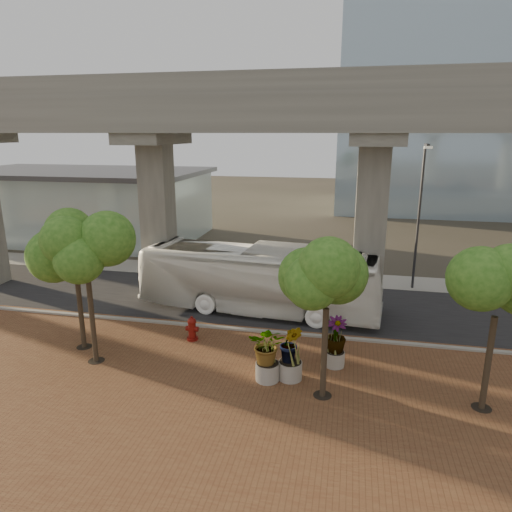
# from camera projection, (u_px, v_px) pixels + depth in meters

# --- Properties ---
(ground) EXTENTS (160.00, 160.00, 0.00)m
(ground) POSITION_uv_depth(u_px,v_px,m) (252.00, 316.00, 24.72)
(ground) COLOR #322F24
(ground) RESTS_ON ground
(brick_plaza) EXTENTS (70.00, 13.00, 0.06)m
(brick_plaza) POSITION_uv_depth(u_px,v_px,m) (206.00, 396.00, 17.15)
(brick_plaza) COLOR brown
(brick_plaza) RESTS_ON ground
(asphalt_road) EXTENTS (90.00, 8.00, 0.04)m
(asphalt_road) POSITION_uv_depth(u_px,v_px,m) (259.00, 303.00, 26.60)
(asphalt_road) COLOR black
(asphalt_road) RESTS_ON ground
(curb_strip) EXTENTS (70.00, 0.25, 0.16)m
(curb_strip) POSITION_uv_depth(u_px,v_px,m) (243.00, 330.00, 22.81)
(curb_strip) COLOR gray
(curb_strip) RESTS_ON ground
(far_sidewalk) EXTENTS (90.00, 3.00, 0.06)m
(far_sidewalk) POSITION_uv_depth(u_px,v_px,m) (275.00, 275.00, 31.80)
(far_sidewalk) COLOR gray
(far_sidewalk) RESTS_ON ground
(transit_viaduct) EXTENTS (72.00, 5.60, 12.40)m
(transit_viaduct) POSITION_uv_depth(u_px,v_px,m) (259.00, 177.00, 24.71)
(transit_viaduct) COLOR gray
(transit_viaduct) RESTS_ON ground
(station_pavilion) EXTENTS (23.00, 13.00, 6.30)m
(station_pavilion) POSITION_uv_depth(u_px,v_px,m) (81.00, 203.00, 42.96)
(station_pavilion) COLOR silver
(station_pavilion) RESTS_ON ground
(transit_bus) EXTENTS (13.53, 4.39, 3.70)m
(transit_bus) POSITION_uv_depth(u_px,v_px,m) (258.00, 279.00, 24.99)
(transit_bus) COLOR white
(transit_bus) RESTS_ON ground
(fire_hydrant) EXTENTS (0.59, 0.53, 1.19)m
(fire_hydrant) POSITION_uv_depth(u_px,v_px,m) (192.00, 329.00, 21.63)
(fire_hydrant) COLOR maroon
(fire_hydrant) RESTS_ON ground
(planter_front) EXTENTS (2.11, 2.11, 2.32)m
(planter_front) POSITION_uv_depth(u_px,v_px,m) (268.00, 348.00, 17.88)
(planter_front) COLOR #9F9990
(planter_front) RESTS_ON ground
(planter_right) EXTENTS (2.05, 2.05, 2.19)m
(planter_right) POSITION_uv_depth(u_px,v_px,m) (336.00, 337.00, 19.01)
(planter_right) COLOR #AEA99D
(planter_right) RESTS_ON ground
(planter_left) EXTENTS (2.11, 2.11, 2.33)m
(planter_left) POSITION_uv_depth(u_px,v_px,m) (291.00, 346.00, 17.97)
(planter_left) COLOR #A7A497
(planter_left) RESTS_ON ground
(street_tree_far_west) EXTENTS (3.58, 3.58, 6.22)m
(street_tree_far_west) POSITION_uv_depth(u_px,v_px,m) (74.00, 251.00, 19.85)
(street_tree_far_west) COLOR #413525
(street_tree_far_west) RESTS_ON ground
(street_tree_near_west) EXTENTS (3.40, 3.40, 6.37)m
(street_tree_near_west) POSITION_uv_depth(u_px,v_px,m) (86.00, 254.00, 18.51)
(street_tree_near_west) COLOR #413525
(street_tree_near_west) RESTS_ON ground
(street_tree_near_east) EXTENTS (3.44, 3.44, 6.08)m
(street_tree_near_east) POSITION_uv_depth(u_px,v_px,m) (327.00, 282.00, 15.98)
(street_tree_near_east) COLOR #413525
(street_tree_near_east) RESTS_ON ground
(street_tree_far_east) EXTENTS (3.30, 3.30, 6.00)m
(street_tree_far_east) POSITION_uv_depth(u_px,v_px,m) (499.00, 290.00, 15.21)
(street_tree_far_east) COLOR #413525
(street_tree_far_east) RESTS_ON ground
(streetlamp_west) EXTENTS (0.37, 1.07, 7.39)m
(streetlamp_west) POSITION_uv_depth(u_px,v_px,m) (149.00, 214.00, 30.75)
(streetlamp_west) COLOR #323237
(streetlamp_west) RESTS_ON ground
(streetlamp_east) EXTENTS (0.44, 1.30, 8.97)m
(streetlamp_east) POSITION_uv_depth(u_px,v_px,m) (420.00, 208.00, 27.63)
(streetlamp_east) COLOR #303035
(streetlamp_east) RESTS_ON ground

